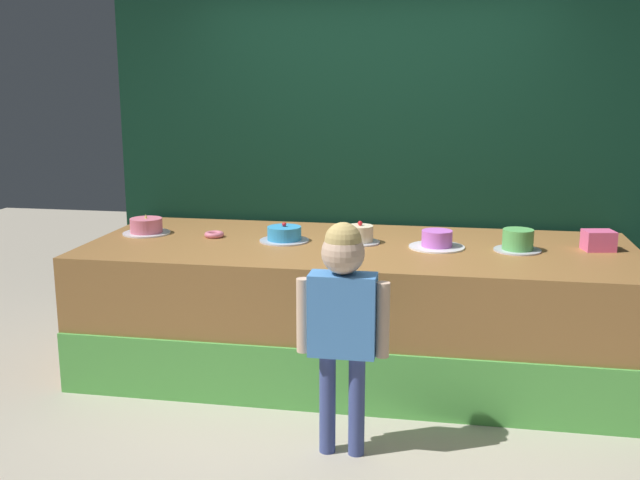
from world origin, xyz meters
TOP-DOWN VIEW (x-y plane):
  - ground_plane at (0.00, 0.00)m, footprint 12.00×12.00m
  - stage_platform at (0.00, 0.68)m, footprint 3.49×1.39m
  - curtain_backdrop at (0.00, 1.47)m, footprint 3.87×0.08m
  - child_figure at (0.06, -0.45)m, footprint 0.47×0.21m
  - pink_box at (1.48, 0.79)m, footprint 0.21×0.18m
  - donut at (-0.99, 0.75)m, footprint 0.13×0.13m
  - cake_far_left at (-1.48, 0.77)m, footprint 0.32×0.32m
  - cake_left at (-0.49, 0.70)m, footprint 0.32×0.32m
  - cake_center at (0.00, 0.74)m, footprint 0.26×0.26m
  - cake_right at (0.49, 0.69)m, footprint 0.35×0.35m
  - cake_far_right at (0.99, 0.69)m, footprint 0.29×0.29m

SIDE VIEW (x-z plane):
  - ground_plane at x=0.00m, z-range 0.00..0.00m
  - stage_platform at x=0.00m, z-range 0.00..0.84m
  - child_figure at x=0.06m, z-range 0.18..1.39m
  - donut at x=-0.99m, z-range 0.85..0.88m
  - cake_left at x=-0.49m, z-range 0.83..0.95m
  - cake_right at x=0.49m, z-range 0.84..0.95m
  - cake_far_left at x=-1.48m, z-range 0.83..0.96m
  - cake_center at x=0.00m, z-range 0.83..0.97m
  - pink_box at x=1.48m, z-range 0.85..0.97m
  - cake_far_right at x=0.99m, z-range 0.84..0.98m
  - curtain_backdrop at x=0.00m, z-range 0.00..2.67m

